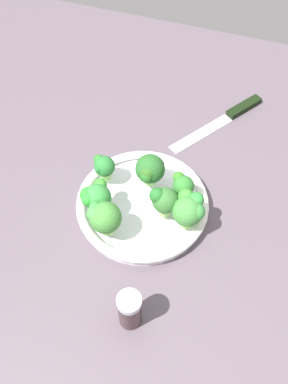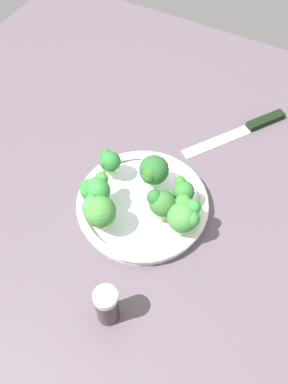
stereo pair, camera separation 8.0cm
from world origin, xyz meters
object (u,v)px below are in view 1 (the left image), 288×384
object	(u,v)px
broccoli_floret_1	(96,197)
broccoli_floret_6	(182,185)
broccoli_floret_2	(163,200)
broccoli_floret_3	(104,167)
broccoli_floret_4	(149,170)
knife	(229,116)
bowl	(144,205)
pepper_shaker	(130,310)
broccoli_floret_0	(104,217)
broccoli_floret_5	(189,208)

from	to	relation	value
broccoli_floret_1	broccoli_floret_6	distance (cm)	16.52
broccoli_floret_1	broccoli_floret_2	xyz separation A→B (cm)	(-3.30, 12.07, -0.06)
broccoli_floret_3	broccoli_floret_4	distance (cm)	9.09
broccoli_floret_2	knife	distance (cm)	33.41
broccoli_floret_6	broccoli_floret_2	bearing A→B (deg)	-27.97
bowl	broccoli_floret_6	distance (cm)	9.20
broccoli_floret_2	pepper_shaker	distance (cm)	20.79
bowl	pepper_shaker	size ratio (longest dim) A/B	2.88
broccoli_floret_4	broccoli_floret_6	xyz separation A→B (cm)	(1.26, 7.04, -0.23)
broccoli_floret_2	broccoli_floret_0	bearing A→B (deg)	-52.11
broccoli_floret_2	pepper_shaker	xyz separation A→B (cm)	(20.59, 0.61, -2.84)
broccoli_floret_4	broccoli_floret_5	bearing A→B (deg)	57.90
broccoli_floret_2	broccoli_floret_4	bearing A→B (deg)	-141.77
broccoli_floret_0	broccoli_floret_4	size ratio (longest dim) A/B	1.04
bowl	broccoli_floret_5	world-z (taller)	broccoli_floret_5
bowl	broccoli_floret_2	xyz separation A→B (cm)	(1.47, 4.21, 5.87)
broccoli_floret_2	pepper_shaker	size ratio (longest dim) A/B	0.78
broccoli_floret_1	knife	xyz separation A→B (cm)	(-35.30, 18.79, -6.97)
broccoli_floret_2	broccoli_floret_6	bearing A→B (deg)	152.03
broccoli_floret_5	broccoli_floret_6	size ratio (longest dim) A/B	1.12
bowl	pepper_shaker	distance (cm)	22.78
broccoli_floret_3	broccoli_floret_6	world-z (taller)	broccoli_floret_6
knife	broccoli_floret_0	bearing A→B (deg)	-21.95
broccoli_floret_2	broccoli_floret_3	size ratio (longest dim) A/B	1.24
broccoli_floret_0	broccoli_floret_6	size ratio (longest dim) A/B	1.21
knife	pepper_shaker	world-z (taller)	pepper_shaker
broccoli_floret_5	knife	xyz separation A→B (cm)	(-32.20, 1.68, -6.81)
broccoli_floret_0	broccoli_floret_2	distance (cm)	11.40
broccoli_floret_0	broccoli_floret_5	bearing A→B (deg)	115.82
pepper_shaker	broccoli_floret_0	bearing A→B (deg)	-144.75
broccoli_floret_3	broccoli_floret_1	bearing A→B (deg)	10.85
broccoli_floret_1	broccoli_floret_3	xyz separation A→B (cm)	(-7.79, -1.49, -0.94)
broccoli_floret_5	broccoli_floret_6	xyz separation A→B (cm)	(-4.79, -2.61, -0.22)
broccoli_floret_3	broccoli_floret_5	bearing A→B (deg)	75.86
bowl	broccoli_floret_4	xyz separation A→B (cm)	(-4.38, -0.40, 5.77)
broccoli_floret_6	bowl	bearing A→B (deg)	-64.86
broccoli_floret_6	knife	bearing A→B (deg)	171.11
broccoli_floret_6	broccoli_floret_3	bearing A→B (deg)	-89.63
broccoli_floret_6	knife	world-z (taller)	broccoli_floret_6
pepper_shaker	broccoli_floret_2	bearing A→B (deg)	-178.31
broccoli_floret_1	broccoli_floret_2	bearing A→B (deg)	105.31
broccoli_floret_0	pepper_shaker	size ratio (longest dim) A/B	0.82
broccoli_floret_5	broccoli_floret_4	bearing A→B (deg)	-122.10
broccoli_floret_2	broccoli_floret_1	bearing A→B (deg)	-74.69
broccoli_floret_0	broccoli_floret_3	size ratio (longest dim) A/B	1.32
bowl	broccoli_floret_5	size ratio (longest dim) A/B	3.78
broccoli_floret_2	broccoli_floret_5	xyz separation A→B (cm)	(0.21, 5.05, -0.10)
broccoli_floret_3	broccoli_floret_6	bearing A→B (deg)	90.37
broccoli_floret_3	knife	bearing A→B (deg)	143.60
bowl	broccoli_floret_1	distance (cm)	10.94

